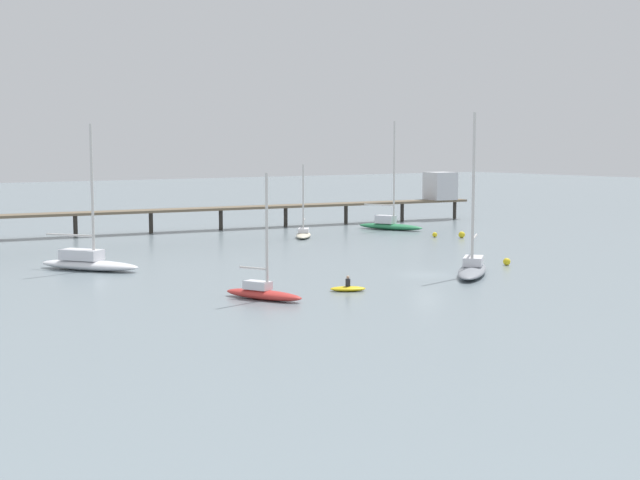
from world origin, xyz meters
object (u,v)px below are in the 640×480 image
Objects in this scene: sailboat_cream at (303,233)px; mooring_buoy_inner at (435,235)px; mooring_buoy_far at (507,262)px; mooring_buoy_near at (462,235)px; sailboat_red at (263,291)px; sailboat_white at (88,261)px; sailboat_green at (390,223)px; pier at (291,200)px; dinghy_yellow at (348,288)px; sailboat_gray at (473,266)px.

sailboat_cream is 15.13m from mooring_buoy_inner.
mooring_buoy_near reaches higher than mooring_buoy_far.
sailboat_red is 0.71× the size of sailboat_white.
sailboat_green is 10.21m from mooring_buoy_inner.
pier reaches higher than dinghy_yellow.
sailboat_white is (-25.01, 20.54, 0.04)m from sailboat_gray.
pier is 43.72m from sailboat_white.
sailboat_gray reaches higher than mooring_buoy_near.
pier is 111.34× the size of mooring_buoy_near.
pier is 127.49× the size of mooring_buoy_far.
sailboat_cream is 14.50× the size of mooring_buoy_inner.
sailboat_red is at bearing -138.40° from sailboat_green.
sailboat_green is at bearing 92.42° from mooring_buoy_near.
dinghy_yellow is (-13.24, -0.83, -0.52)m from sailboat_gray.
sailboat_cream is 0.62× the size of sailboat_green.
pier is 13.55m from sailboat_green.
mooring_buoy_near is at bearing 29.31° from sailboat_red.
sailboat_cream is at bearing -172.47° from sailboat_green.
sailboat_green reaches higher than dinghy_yellow.
sailboat_gray is (-4.79, -32.50, 0.19)m from sailboat_cream.
dinghy_yellow is (6.90, -0.51, -0.40)m from sailboat_red.
mooring_buoy_far is at bearing 21.00° from sailboat_gray.
sailboat_white is 42.66m from mooring_buoy_inner.
pier is 6.29× the size of sailboat_gray.
mooring_buoy_inner is at bearing 63.39° from mooring_buoy_far.
sailboat_red reaches higher than mooring_buoy_far.
sailboat_cream is at bearing -116.49° from pier.
mooring_buoy_inner is (37.63, 24.60, -0.33)m from sailboat_red.
sailboat_red is at bearing -173.91° from mooring_buoy_far.
pier is 6.14× the size of sailboat_green.
mooring_buoy_inner is at bearing -32.94° from sailboat_cream.
mooring_buoy_far is at bearing 6.09° from sailboat_red.
sailboat_cream is 32.86m from sailboat_gray.
sailboat_green reaches higher than pier.
pier is at bearing 76.21° from sailboat_gray.
sailboat_red is 41.22m from sailboat_cream.
sailboat_red reaches higher than mooring_buoy_near.
mooring_buoy_near is at bearing -50.21° from mooring_buoy_inner.
sailboat_white reaches higher than sailboat_cream.
sailboat_red is 0.65× the size of sailboat_green.
sailboat_gray is at bearing -131.62° from mooring_buoy_near.
mooring_buoy_inner is (30.73, 25.11, 0.08)m from dinghy_yellow.
sailboat_green is at bearing 47.58° from dinghy_yellow.
pier is at bearing 34.24° from sailboat_white.
pier is 42.92m from mooring_buoy_far.
mooring_buoy_inner is at bearing 33.17° from sailboat_red.
pier is at bearing 63.51° from sailboat_cream.
sailboat_cream is at bearing 147.06° from mooring_buoy_inner.
dinghy_yellow reaches higher than mooring_buoy_far.
sailboat_red is 26.89m from mooring_buoy_far.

